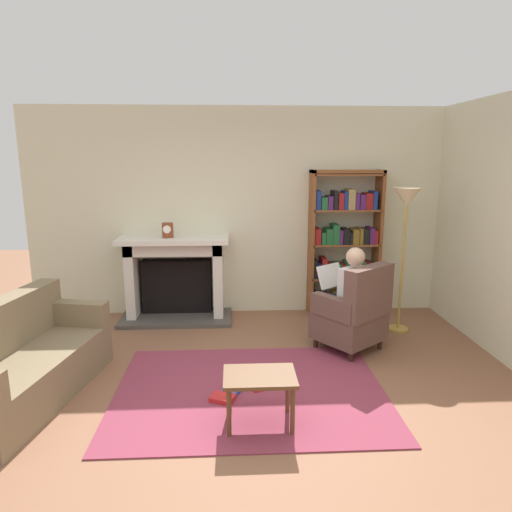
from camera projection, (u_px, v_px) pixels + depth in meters
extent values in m
plane|color=brown|center=(251.00, 409.00, 3.78)|extent=(14.00, 14.00, 0.00)
cube|color=beige|center=(243.00, 212.00, 5.98)|extent=(5.60, 0.10, 2.70)
cube|color=beige|center=(493.00, 225.00, 4.85)|extent=(0.10, 5.20, 2.70)
cube|color=#873346|center=(250.00, 391.00, 4.07)|extent=(2.40, 1.80, 0.01)
cube|color=#4C4742|center=(176.00, 318.00, 5.86)|extent=(1.42, 0.64, 0.05)
cube|color=black|center=(177.00, 286.00, 5.99)|extent=(0.90, 0.20, 0.70)
cube|color=silver|center=(133.00, 280.00, 5.83)|extent=(0.12, 0.44, 1.02)
cube|color=silver|center=(218.00, 279.00, 5.88)|extent=(0.12, 0.44, 1.02)
cube|color=silver|center=(175.00, 247.00, 5.76)|extent=(1.22, 0.44, 0.16)
cube|color=silver|center=(174.00, 239.00, 5.68)|extent=(1.38, 0.56, 0.06)
cylinder|color=brown|center=(168.00, 230.00, 5.63)|extent=(0.14, 0.14, 0.18)
cylinder|color=white|center=(167.00, 229.00, 5.56)|extent=(0.10, 0.01, 0.10)
cube|color=brown|center=(311.00, 244.00, 5.91)|extent=(0.04, 0.32, 1.91)
cube|color=brown|center=(377.00, 244.00, 5.95)|extent=(0.04, 0.32, 1.91)
cube|color=brown|center=(347.00, 171.00, 5.73)|extent=(0.92, 0.32, 0.04)
cube|color=brown|center=(342.00, 309.00, 6.12)|extent=(0.88, 0.32, 0.02)
cube|color=navy|center=(314.00, 300.00, 6.06)|extent=(0.07, 0.26, 0.23)
cube|color=#4C1E59|center=(320.00, 301.00, 6.07)|extent=(0.07, 0.26, 0.22)
cube|color=black|center=(326.00, 301.00, 6.07)|extent=(0.07, 0.26, 0.21)
cube|color=#4C1E59|center=(330.00, 303.00, 6.08)|extent=(0.04, 0.26, 0.16)
cube|color=brown|center=(335.00, 300.00, 6.07)|extent=(0.08, 0.26, 0.24)
cube|color=#997F4C|center=(340.00, 299.00, 6.08)|extent=(0.04, 0.26, 0.25)
cube|color=#1E592D|center=(344.00, 299.00, 6.08)|extent=(0.07, 0.26, 0.25)
cube|color=black|center=(350.00, 302.00, 6.09)|extent=(0.08, 0.26, 0.16)
cube|color=#1E592D|center=(355.00, 302.00, 6.10)|extent=(0.05, 0.26, 0.18)
cube|color=brown|center=(360.00, 300.00, 6.10)|extent=(0.07, 0.26, 0.21)
cube|color=#1E592D|center=(367.00, 302.00, 6.10)|extent=(0.08, 0.26, 0.17)
cube|color=brown|center=(343.00, 277.00, 6.02)|extent=(0.88, 0.32, 0.02)
cube|color=black|center=(314.00, 268.00, 5.97)|extent=(0.04, 0.26, 0.24)
cube|color=navy|center=(318.00, 270.00, 5.97)|extent=(0.05, 0.26, 0.18)
cube|color=maroon|center=(323.00, 267.00, 5.97)|extent=(0.06, 0.26, 0.26)
cube|color=maroon|center=(330.00, 270.00, 5.98)|extent=(0.09, 0.26, 0.18)
cube|color=#1E592D|center=(336.00, 270.00, 5.99)|extent=(0.08, 0.26, 0.18)
cube|color=maroon|center=(342.00, 270.00, 5.99)|extent=(0.06, 0.26, 0.17)
cube|color=#1E592D|center=(347.00, 269.00, 5.99)|extent=(0.07, 0.26, 0.20)
cube|color=#1E592D|center=(353.00, 270.00, 6.00)|extent=(0.08, 0.26, 0.16)
cube|color=#1E592D|center=(360.00, 268.00, 6.00)|extent=(0.09, 0.26, 0.21)
cube|color=maroon|center=(366.00, 269.00, 6.01)|extent=(0.08, 0.26, 0.20)
cube|color=#1E592D|center=(372.00, 269.00, 6.01)|extent=(0.05, 0.26, 0.18)
cube|color=brown|center=(344.00, 244.00, 5.93)|extent=(0.88, 0.32, 0.02)
cube|color=maroon|center=(316.00, 236.00, 5.88)|extent=(0.07, 0.26, 0.20)
cube|color=#1E592D|center=(322.00, 237.00, 5.88)|extent=(0.06, 0.26, 0.16)
cube|color=#1E592D|center=(328.00, 236.00, 5.88)|extent=(0.08, 0.26, 0.20)
cube|color=#1E592D|center=(334.00, 234.00, 5.88)|extent=(0.08, 0.26, 0.25)
cube|color=#4C1E59|center=(339.00, 236.00, 5.89)|extent=(0.04, 0.26, 0.18)
cube|color=black|center=(345.00, 236.00, 5.90)|extent=(0.08, 0.26, 0.19)
cube|color=black|center=(349.00, 237.00, 5.90)|extent=(0.04, 0.26, 0.16)
cube|color=brown|center=(354.00, 236.00, 5.90)|extent=(0.08, 0.26, 0.19)
cube|color=brown|center=(359.00, 235.00, 5.90)|extent=(0.04, 0.26, 0.20)
cube|color=black|center=(364.00, 236.00, 5.91)|extent=(0.07, 0.26, 0.19)
cube|color=#4C1E59|center=(370.00, 235.00, 5.91)|extent=(0.06, 0.26, 0.21)
cube|color=maroon|center=(374.00, 236.00, 5.92)|extent=(0.05, 0.26, 0.18)
cube|color=brown|center=(346.00, 210.00, 5.83)|extent=(0.88, 0.32, 0.02)
cube|color=navy|center=(317.00, 200.00, 5.78)|extent=(0.06, 0.26, 0.24)
cube|color=#1E592D|center=(323.00, 203.00, 5.79)|extent=(0.08, 0.26, 0.16)
cube|color=#4C1E59|center=(329.00, 202.00, 5.79)|extent=(0.06, 0.26, 0.17)
cube|color=black|center=(334.00, 200.00, 5.79)|extent=(0.05, 0.26, 0.24)
cube|color=maroon|center=(339.00, 201.00, 5.80)|extent=(0.07, 0.26, 0.21)
cube|color=navy|center=(344.00, 200.00, 5.80)|extent=(0.05, 0.26, 0.23)
cube|color=#997F4C|center=(350.00, 199.00, 5.80)|extent=(0.09, 0.26, 0.26)
cube|color=#4C1E59|center=(355.00, 201.00, 5.81)|extent=(0.05, 0.26, 0.20)
cube|color=#4C1E59|center=(361.00, 202.00, 5.81)|extent=(0.07, 0.26, 0.19)
cube|color=maroon|center=(367.00, 201.00, 5.81)|extent=(0.09, 0.26, 0.20)
cube|color=navy|center=(373.00, 200.00, 5.82)|extent=(0.05, 0.26, 0.23)
cube|color=brown|center=(347.00, 175.00, 5.74)|extent=(0.88, 0.32, 0.02)
cylinder|color=#331E14|center=(345.00, 331.00, 5.32)|extent=(0.05, 0.05, 0.12)
cylinder|color=#331E14|center=(316.00, 343.00, 5.00)|extent=(0.05, 0.05, 0.12)
cylinder|color=#331E14|center=(380.00, 344.00, 4.97)|extent=(0.05, 0.05, 0.12)
cylinder|color=#331E14|center=(351.00, 357.00, 4.64)|extent=(0.05, 0.05, 0.12)
cube|color=brown|center=(348.00, 325.00, 4.94)|extent=(0.87, 0.87, 0.30)
cube|color=brown|center=(369.00, 292.00, 4.67)|extent=(0.60, 0.52, 0.55)
cube|color=brown|center=(365.00, 297.00, 5.06)|extent=(0.43, 0.50, 0.22)
cube|color=brown|center=(333.00, 308.00, 4.71)|extent=(0.43, 0.50, 0.22)
cube|color=silver|center=(354.00, 291.00, 4.82)|extent=(0.38, 0.35, 0.50)
sphere|color=#D8AD8C|center=(355.00, 257.00, 4.74)|extent=(0.20, 0.20, 0.20)
cube|color=#191E3F|center=(343.00, 303.00, 5.06)|extent=(0.34, 0.39, 0.12)
cube|color=#191E3F|center=(334.00, 306.00, 4.96)|extent=(0.34, 0.39, 0.12)
cylinder|color=#191E3F|center=(329.00, 320.00, 5.25)|extent=(0.10, 0.10, 0.42)
cylinder|color=#191E3F|center=(320.00, 324.00, 5.15)|extent=(0.10, 0.10, 0.42)
cube|color=white|center=(330.00, 276.00, 5.04)|extent=(0.35, 0.31, 0.25)
cube|color=#7B694C|center=(30.00, 378.00, 3.90)|extent=(1.01, 1.80, 0.40)
cube|color=#7B694C|center=(74.00, 313.00, 4.58)|extent=(0.72, 0.29, 0.24)
cube|color=brown|center=(260.00, 377.00, 3.48)|extent=(0.56, 0.39, 0.03)
cylinder|color=brown|center=(229.00, 413.00, 3.37)|extent=(0.04, 0.04, 0.39)
cylinder|color=brown|center=(293.00, 411.00, 3.39)|extent=(0.04, 0.04, 0.39)
cylinder|color=brown|center=(229.00, 392.00, 3.67)|extent=(0.04, 0.04, 0.39)
cylinder|color=brown|center=(288.00, 391.00, 3.69)|extent=(0.04, 0.04, 0.39)
cube|color=#334CA5|center=(232.00, 390.00, 4.03)|extent=(0.22, 0.23, 0.04)
cube|color=red|center=(223.00, 398.00, 3.90)|extent=(0.24, 0.21, 0.04)
cube|color=gold|center=(280.00, 381.00, 4.21)|extent=(0.23, 0.27, 0.03)
cube|color=red|center=(262.00, 385.00, 4.14)|extent=(0.28, 0.25, 0.03)
cylinder|color=#B7933F|center=(398.00, 329.00, 5.52)|extent=(0.24, 0.24, 0.03)
cylinder|color=#B7933F|center=(402.00, 269.00, 5.36)|extent=(0.03, 0.03, 1.48)
cone|color=beige|center=(407.00, 197.00, 5.19)|extent=(0.32, 0.32, 0.22)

